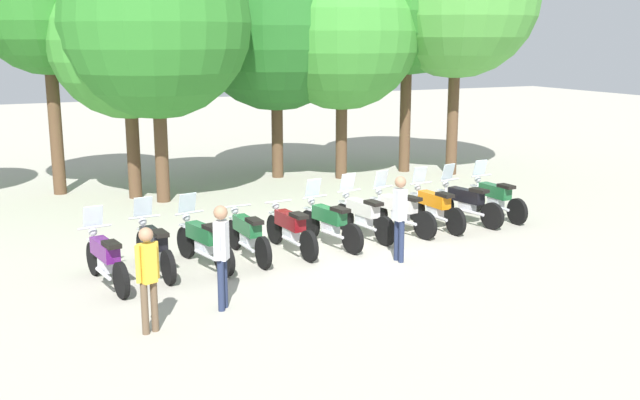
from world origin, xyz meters
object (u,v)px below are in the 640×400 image
Objects in this scene: motorcycle_3 at (247,234)px; motorcycle_5 at (329,222)px; tree_5 at (342,31)px; motorcycle_10 at (495,197)px; person_2 at (400,212)px; motorcycle_2 at (203,241)px; tree_2 at (127,40)px; tree_3 at (156,23)px; motorcycle_4 at (290,228)px; motorcycle_7 at (399,210)px; person_1 at (148,272)px; motorcycle_6 at (363,215)px; tree_4 at (276,27)px; motorcycle_9 at (466,202)px; motorcycle_0 at (105,258)px; motorcycle_1 at (154,246)px; motorcycle_8 at (434,206)px; person_0 at (222,249)px; tree_1 at (46,3)px.

motorcycle_5 is at bearing -87.43° from motorcycle_3.
tree_5 is at bearing -38.81° from motorcycle_5.
person_2 is (-4.08, -2.20, 0.50)m from motorcycle_10.
tree_2 reaches higher than motorcycle_2.
tree_5 is (5.96, 1.04, -0.18)m from tree_3.
tree_5 is at bearing 1.90° from tree_2.
motorcycle_5 is 4.86m from motorcycle_10.
motorcycle_3 is at bearing 88.47° from motorcycle_4.
motorcycle_7 is 1.24× the size of person_2.
motorcycle_6 is at bearing 101.27° from person_1.
tree_4 is at bearing -24.33° from motorcycle_5.
tree_3 is at bearing -170.10° from tree_5.
tree_5 is (-1.07, 6.37, 4.05)m from motorcycle_10.
motorcycle_0 is at bearing 84.77° from motorcycle_9.
motorcycle_6 is at bearing -87.76° from motorcycle_1.
motorcycle_2 is 0.99× the size of motorcycle_8.
motorcycle_9 is (4.82, 0.51, 0.01)m from motorcycle_4.
tree_4 is (0.06, 7.61, 4.20)m from motorcycle_7.
motorcycle_1 is 3.87m from motorcycle_5.
person_0 is at bearing 101.43° from motorcycle_9.
motorcycle_4 is at bearing -94.43° from person_0.
motorcycle_9 is at bearing -89.15° from tree_5.
motorcycle_7 is at bearing -90.46° from tree_4.
motorcycle_1 is at bearing -136.60° from tree_5.
person_1 is at bearing -165.53° from person_2.
motorcycle_6 is (4.82, 0.57, 0.00)m from motorcycle_1.
tree_1 is 1.13× the size of tree_2.
motorcycle_9 is 7.82m from person_0.
person_2 is at bearing 166.20° from motorcycle_6.
motorcycle_10 is 0.30× the size of tree_1.
tree_2 is at bearing 10.81° from motorcycle_4.
motorcycle_6 is 3.87m from motorcycle_10.
motorcycle_9 is 12.46m from tree_1.
tree_4 is (1.99, 7.91, 4.20)m from motorcycle_5.
motorcycle_5 is 1.95m from motorcycle_7.
person_0 is (1.54, -2.06, 0.52)m from motorcycle_0.
tree_1 reaches higher than motorcycle_10.
motorcycle_10 is 1.26× the size of person_2.
motorcycle_5 and motorcycle_6 have the same top height.
motorcycle_7 is (5.78, 0.60, 0.00)m from motorcycle_1.
tree_3 is (2.39, 9.10, 3.79)m from person_1.
tree_2 is at bearing 38.68° from motorcycle_8.
tree_3 reaches higher than motorcycle_7.
motorcycle_2 and motorcycle_7 have the same top height.
motorcycle_6 reaches higher than motorcycle_4.
motorcycle_7 is at bearing -89.99° from motorcycle_0.
motorcycle_2 is at bearing 83.63° from motorcycle_9.
motorcycle_2 is 1.95m from motorcycle_4.
tree_1 is (-1.75, 8.45, 4.79)m from motorcycle_2.
tree_2 reaches higher than person_0.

